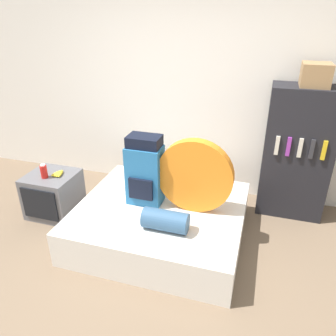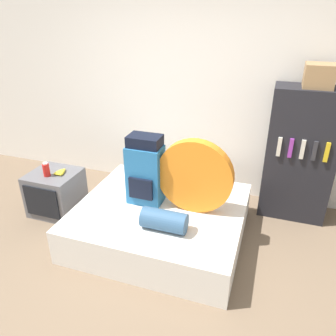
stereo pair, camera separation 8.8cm
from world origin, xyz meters
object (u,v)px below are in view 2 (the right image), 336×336
Objects in this scene: bookshelf at (300,155)px; backpack at (145,171)px; canister at (46,170)px; cardboard_box at (319,76)px; sleeping_roll at (164,220)px; tent_bag at (195,176)px; television at (56,192)px.

backpack is at bearing -149.60° from bookshelf.
cardboard_box reaches higher than canister.
canister is at bearing -160.79° from cardboard_box.
sleeping_roll is (0.35, -0.41, -0.26)m from backpack.
backpack is at bearing -150.37° from cardboard_box.
backpack is at bearing -179.13° from tent_bag.
backpack is 1.25m from television.
backpack is 1.73m from bookshelf.
tent_bag is 1.31m from bookshelf.
sleeping_roll is at bearing -15.10° from television.
television is 3.33× the size of canister.
cardboard_box is at bearing -8.60° from bookshelf.
tent_bag is 1.75m from television.
bookshelf reaches higher than tent_bag.
television is 2.84m from bookshelf.
bookshelf reaches higher than canister.
television is at bearing 77.09° from canister.
television is at bearing -162.04° from cardboard_box.
bookshelf is (1.15, 1.28, 0.28)m from sleeping_roll.
sleeping_roll is at bearing -112.60° from tent_bag.
canister is at bearing -102.91° from television.
backpack is 1.19m from canister.
cardboard_box is (1.18, 1.28, 1.15)m from sleeping_roll.
television is at bearing -179.70° from tent_bag.
bookshelf reaches higher than backpack.
canister is at bearing -160.44° from bookshelf.
cardboard_box is at bearing 29.63° from backpack.
tent_bag is at bearing -138.28° from bookshelf.
television is (-1.68, -0.01, -0.49)m from tent_bag.
sleeping_roll is (-0.17, -0.42, -0.28)m from tent_bag.
television is (-1.16, -0.00, -0.47)m from backpack.
bookshelf reaches higher than television.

